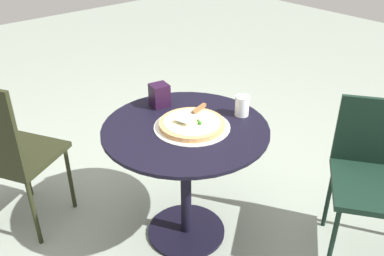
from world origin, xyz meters
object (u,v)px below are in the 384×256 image
drinking_cup (242,106)px  patio_chair_corner (378,170)px  patio_chair_near (7,149)px  pizza_on_tray (192,124)px  pizza_server (193,113)px  patio_table (186,157)px  napkin_dispenser (159,95)px

drinking_cup → patio_chair_corner: bearing=-149.4°
drinking_cup → patio_chair_near: bearing=52.8°
pizza_on_tray → pizza_server: bearing=-49.4°
drinking_cup → patio_chair_corner: size_ratio=0.13×
patio_table → patio_chair_near: size_ratio=0.89×
pizza_server → patio_chair_near: 0.99m
napkin_dispenser → pizza_on_tray: bearing=96.0°
pizza_on_tray → drinking_cup: bearing=-104.3°
pizza_server → patio_chair_near: (0.63, 0.73, -0.21)m
patio_chair_corner → napkin_dispenser: bearing=32.3°
pizza_on_tray → drinking_cup: drinking_cup is taller
patio_table → patio_chair_corner: patio_chair_corner is taller
pizza_on_tray → napkin_dispenser: 0.30m
patio_table → napkin_dispenser: 0.36m
patio_table → drinking_cup: drinking_cup is taller
pizza_on_tray → patio_chair_corner: 0.94m
pizza_server → drinking_cup: bearing=-112.9°
pizza_on_tray → napkin_dispenser: napkin_dispenser is taller
patio_table → pizza_server: size_ratio=3.83×
napkin_dispenser → patio_chair_corner: bearing=132.9°
pizza_on_tray → drinking_cup: (-0.07, -0.28, 0.04)m
pizza_server → patio_table: bearing=99.5°
pizza_server → napkin_dispenser: napkin_dispenser is taller
patio_chair_near → patio_chair_corner: 1.88m
napkin_dispenser → patio_chair_corner: patio_chair_corner is taller
patio_table → patio_chair_near: patio_chair_near is taller
drinking_cup → napkin_dispenser: (0.36, 0.25, 0.01)m
drinking_cup → patio_chair_corner: patio_chair_corner is taller
pizza_server → napkin_dispenser: (0.26, 0.01, 0.01)m
pizza_server → patio_chair_near: bearing=49.0°
patio_table → napkin_dispenser: napkin_dispenser is taller
patio_table → pizza_server: pizza_server is taller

